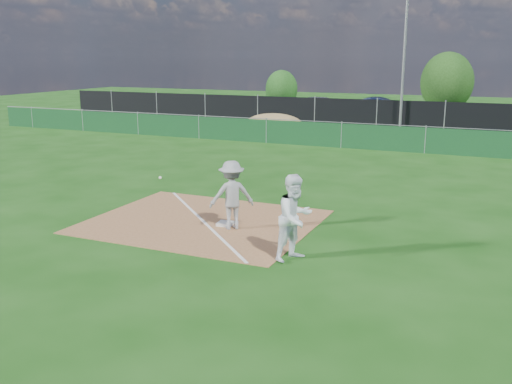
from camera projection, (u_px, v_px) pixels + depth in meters
ground at (308, 165)px, 23.68m from camera, size 90.00×90.00×0.00m
infield_dirt at (203, 221)px, 15.68m from camera, size 6.00×5.00×0.02m
foul_line at (203, 221)px, 15.67m from camera, size 5.01×5.01×0.01m
green_fence at (341, 136)px, 27.99m from camera, size 44.00×0.05×1.20m
dirt_mound at (274, 124)px, 33.07m from camera, size 3.38×2.60×1.17m
black_fence at (377, 114)px, 35.03m from camera, size 46.00×0.04×1.80m
parking_lot at (392, 121)px, 39.68m from camera, size 46.00×9.00×0.01m
light_pole at (404, 63)px, 33.44m from camera, size 0.16×0.16×8.00m
first_base at (225, 224)px, 15.29m from camera, size 0.44×0.44×0.08m
play_at_first at (232, 195)px, 14.82m from camera, size 2.79×1.24×1.81m
runner at (295, 218)px, 12.58m from camera, size 1.08×1.18×1.95m
car_left at (323, 106)px, 41.66m from camera, size 4.96×3.07×1.58m
car_mid at (381, 109)px, 40.24m from camera, size 4.77×2.03×1.53m
car_right at (479, 115)px, 36.93m from camera, size 4.93×2.63×1.36m
tree_left at (281, 89)px, 48.47m from camera, size 2.72×2.72×3.22m
tree_mid at (447, 82)px, 43.75m from camera, size 3.98×3.98×4.72m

